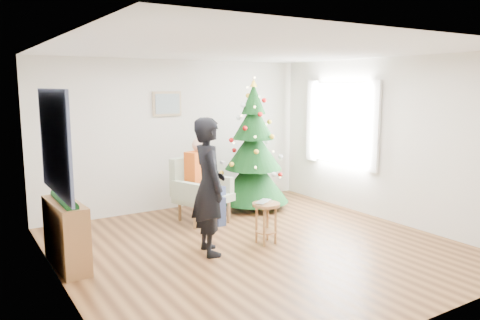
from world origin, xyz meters
TOP-DOWN VIEW (x-y plane):
  - floor at (0.00, 0.00)m, footprint 5.00×5.00m
  - ceiling at (0.00, 0.00)m, footprint 5.00×5.00m
  - wall_back at (0.00, 2.50)m, footprint 5.00×0.00m
  - wall_front at (0.00, -2.50)m, footprint 5.00×0.00m
  - wall_left at (-2.50, 0.00)m, footprint 0.00×5.00m
  - wall_right at (2.50, 0.00)m, footprint 0.00×5.00m
  - window_panel at (2.47, 1.00)m, footprint 0.04×1.30m
  - curtains at (2.44, 1.00)m, footprint 0.05×1.75m
  - christmas_tree at (1.11, 1.77)m, footprint 1.26×1.26m
  - stool at (0.18, 0.05)m, footprint 0.38×0.38m
  - laptop at (0.18, 0.05)m, footprint 0.37×0.34m
  - armchair at (-0.08, 1.49)m, footprint 0.97×0.95m
  - seated_person at (-0.06, 1.43)m, footprint 0.56×0.72m
  - standing_man at (-0.66, 0.14)m, footprint 0.54×0.71m
  - game_controller at (-0.47, 0.11)m, footprint 0.06×0.13m
  - console at (-2.33, 0.64)m, footprint 0.35×1.01m
  - garland at (-2.33, 0.64)m, footprint 0.14×0.90m
  - tapestry at (-2.46, 0.30)m, footprint 0.03×1.50m
  - framed_picture at (-0.20, 2.46)m, footprint 0.52×0.05m

SIDE VIEW (x-z plane):
  - floor at x=0.00m, z-range 0.00..0.00m
  - stool at x=0.18m, z-range 0.01..0.58m
  - armchair at x=-0.08m, z-range -0.13..0.90m
  - console at x=-2.33m, z-range 0.00..0.80m
  - laptop at x=0.18m, z-range 0.57..0.60m
  - seated_person at x=-0.06m, z-range 0.02..1.37m
  - garland at x=-2.33m, z-range 0.75..0.89m
  - standing_man at x=-0.66m, z-range 0.00..1.77m
  - christmas_tree at x=1.11m, z-range -0.11..2.16m
  - game_controller at x=-0.47m, z-range 1.16..1.20m
  - wall_back at x=0.00m, z-range -1.20..3.80m
  - wall_front at x=0.00m, z-range -1.20..3.80m
  - wall_left at x=-2.50m, z-range -1.20..3.80m
  - wall_right at x=2.50m, z-range -1.20..3.80m
  - window_panel at x=2.47m, z-range 0.80..2.20m
  - curtains at x=2.44m, z-range 0.75..2.25m
  - tapestry at x=-2.46m, z-range 0.98..2.12m
  - framed_picture at x=-0.20m, z-range 1.64..2.06m
  - ceiling at x=0.00m, z-range 2.60..2.60m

